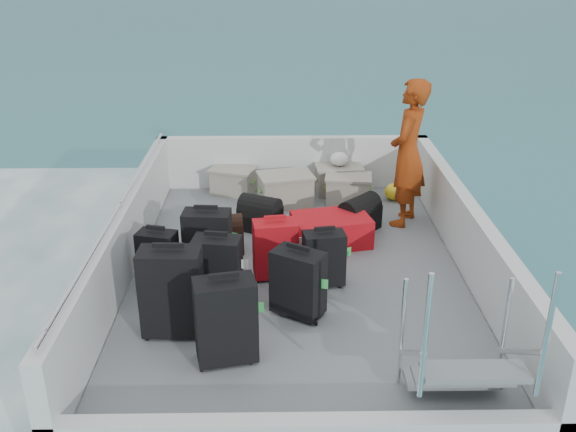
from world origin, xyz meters
name	(u,v)px	position (x,y,z in m)	size (l,w,h in m)	color
ground	(297,322)	(0.00, 0.00, 0.00)	(160.00, 160.00, 0.00)	#1D5865
ferry_hull	(297,298)	(0.00, 0.00, 0.30)	(3.60, 5.00, 0.60)	silver
deck	(297,272)	(0.00, 0.00, 0.61)	(3.30, 4.70, 0.02)	slate
deck_fittings	(335,252)	(0.35, -0.32, 0.99)	(3.60, 5.00, 0.90)	silver
suitcase_0	(172,293)	(-1.09, -1.10, 1.01)	(0.51, 0.29, 0.79)	black
suitcase_1	(208,244)	(-0.89, -0.07, 0.96)	(0.46, 0.26, 0.69)	black
suitcase_2	(158,257)	(-1.37, -0.20, 0.89)	(0.37, 0.22, 0.54)	black
suitcase_3	(226,321)	(-0.61, -1.49, 0.98)	(0.47, 0.28, 0.72)	black
suitcase_4	(218,270)	(-0.75, -0.55, 0.94)	(0.43, 0.25, 0.64)	black
suitcase_5	(275,250)	(-0.22, -0.11, 0.92)	(0.43, 0.26, 0.60)	#B80E1A
suitcase_6	(298,284)	(-0.02, -0.82, 0.93)	(0.45, 0.27, 0.62)	black
suitcase_7	(324,259)	(0.25, -0.29, 0.90)	(0.39, 0.23, 0.56)	black
suitcase_8	(331,230)	(0.39, 0.65, 0.78)	(0.54, 0.82, 0.32)	#B80E1A
duffel_0	(218,238)	(-0.84, 0.47, 0.78)	(0.52, 0.30, 0.32)	black
duffel_1	(260,217)	(-0.40, 1.02, 0.78)	(0.46, 0.30, 0.32)	black
duffel_2	(359,218)	(0.75, 0.98, 0.78)	(0.49, 0.30, 0.32)	black
crate_0	(233,182)	(-0.79, 2.20, 0.78)	(0.53, 0.37, 0.32)	#9B9587
crate_1	(286,191)	(-0.10, 1.78, 0.81)	(0.63, 0.44, 0.38)	#9B9587
crate_2	(339,180)	(0.61, 2.20, 0.79)	(0.58, 0.40, 0.35)	#9B9587
crate_3	(348,190)	(0.70, 1.85, 0.78)	(0.55, 0.38, 0.33)	#9B9587
yellow_bag	(395,192)	(1.33, 1.93, 0.73)	(0.28, 0.26, 0.22)	yellow
white_bag	(339,161)	(0.61, 2.20, 1.06)	(0.24, 0.24, 0.18)	white
passenger	(408,153)	(1.30, 1.21, 1.48)	(0.63, 0.41, 1.72)	#C54512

